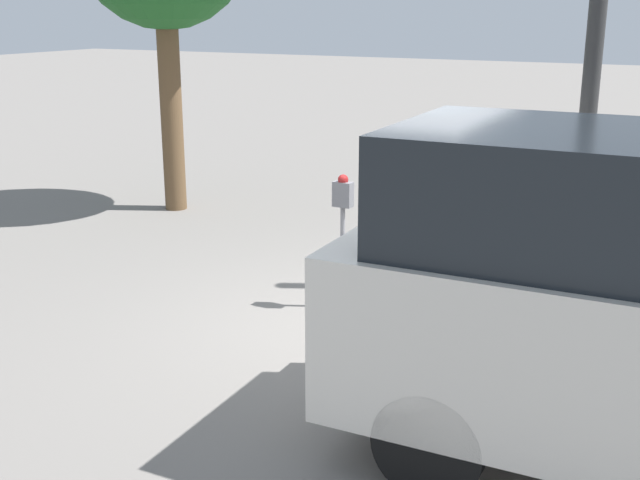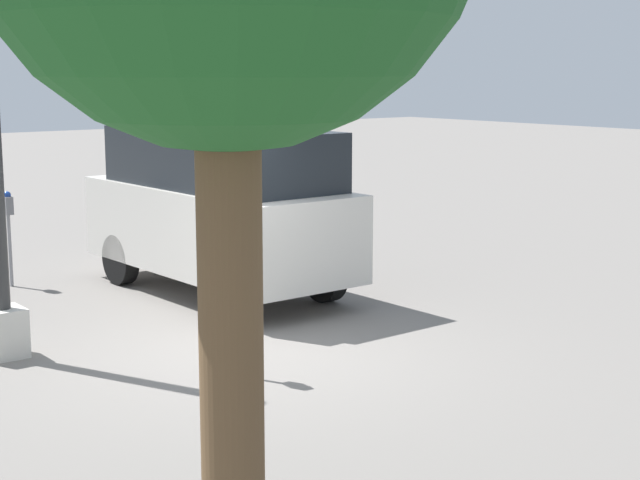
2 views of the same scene
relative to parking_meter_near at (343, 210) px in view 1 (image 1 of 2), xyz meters
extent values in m
plane|color=slate|center=(0.45, -0.44, -1.06)|extent=(80.00, 80.00, 0.00)
cylinder|color=gray|center=(0.00, 0.00, -0.51)|extent=(0.05, 0.05, 1.10)
cube|color=slate|center=(0.00, 0.00, 0.17)|extent=(0.20, 0.12, 0.26)
sphere|color=maroon|center=(0.00, 0.00, 0.32)|extent=(0.11, 0.11, 0.11)
cube|color=beige|center=(2.08, 1.63, -0.78)|extent=(0.44, 0.44, 0.55)
cylinder|color=#2D2D2D|center=(2.08, 1.63, 1.76)|extent=(0.18, 0.18, 4.53)
cylinder|color=black|center=(1.95, -1.16, -0.69)|extent=(0.75, 0.24, 0.75)
cylinder|color=black|center=(1.98, -2.80, -0.69)|extent=(0.75, 0.24, 0.75)
cylinder|color=brown|center=(-4.20, 2.68, 0.50)|extent=(0.33, 0.33, 3.12)
camera|label=1|loc=(3.46, -7.22, 2.03)|focal=45.00mm
camera|label=2|loc=(-8.32, 5.30, 2.08)|focal=55.00mm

